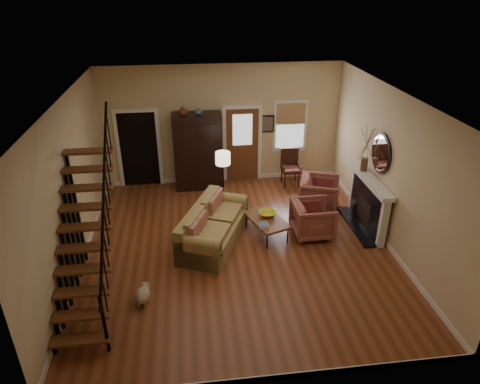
{
  "coord_description": "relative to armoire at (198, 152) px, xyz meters",
  "views": [
    {
      "loc": [
        -0.92,
        -7.74,
        5.31
      ],
      "look_at": [
        0.1,
        0.4,
        1.15
      ],
      "focal_mm": 32.0,
      "sensor_mm": 36.0,
      "label": 1
    }
  ],
  "objects": [
    {
      "name": "vase_b",
      "position": [
        0.05,
        -0.1,
        1.16
      ],
      "size": [
        0.2,
        0.2,
        0.21
      ],
      "primitive_type": "imported",
      "color": "#334C60",
      "rests_on": "armoire"
    },
    {
      "name": "sofa",
      "position": [
        0.21,
        -2.86,
        -0.63
      ],
      "size": [
        1.76,
        2.43,
        0.83
      ],
      "primitive_type": null,
      "rotation": [
        0.0,
        0.0,
        -0.4
      ],
      "color": "#A08549",
      "rests_on": "ground"
    },
    {
      "name": "floor_lamp",
      "position": [
        0.55,
        -1.45,
        -0.27
      ],
      "size": [
        0.39,
        0.39,
        1.56
      ],
      "primitive_type": null,
      "rotation": [
        0.0,
        0.0,
        -0.09
      ],
      "color": "black",
      "rests_on": "ground"
    },
    {
      "name": "room",
      "position": [
        0.29,
        -1.39,
        0.46
      ],
      "size": [
        7.0,
        7.33,
        3.3
      ],
      "color": "brown",
      "rests_on": "ground"
    },
    {
      "name": "armoire",
      "position": [
        0.0,
        0.0,
        0.0
      ],
      "size": [
        1.3,
        0.6,
        2.1
      ],
      "primitive_type": null,
      "color": "black",
      "rests_on": "ground"
    },
    {
      "name": "coffee_table",
      "position": [
        1.41,
        -2.73,
        -0.84
      ],
      "size": [
        0.99,
        1.27,
        0.43
      ],
      "primitive_type": null,
      "rotation": [
        0.0,
        0.0,
        0.34
      ],
      "color": "brown",
      "rests_on": "ground"
    },
    {
      "name": "armchair_right",
      "position": [
        2.93,
        -1.71,
        -0.62
      ],
      "size": [
        1.2,
        1.19,
        0.86
      ],
      "primitive_type": "imported",
      "rotation": [
        0.0,
        0.0,
        1.22
      ],
      "color": "maroon",
      "rests_on": "ground"
    },
    {
      "name": "books",
      "position": [
        1.29,
        -3.03,
        -0.59
      ],
      "size": [
        0.21,
        0.28,
        0.05
      ],
      "primitive_type": null,
      "color": "beige",
      "rests_on": "coffee_table"
    },
    {
      "name": "bowl",
      "position": [
        1.46,
        -2.58,
        -0.57
      ],
      "size": [
        0.38,
        0.38,
        0.09
      ],
      "primitive_type": "imported",
      "color": "gold",
      "rests_on": "coffee_table"
    },
    {
      "name": "dog",
      "position": [
        -1.21,
        -4.7,
        -0.89
      ],
      "size": [
        0.33,
        0.47,
        0.32
      ],
      "primitive_type": null,
      "rotation": [
        0.0,
        0.0,
        -0.17
      ],
      "color": "tan",
      "rests_on": "ground"
    },
    {
      "name": "side_chair",
      "position": [
        2.55,
        -0.2,
        -0.54
      ],
      "size": [
        0.54,
        0.54,
        1.02
      ],
      "primitive_type": null,
      "color": "#331910",
      "rests_on": "ground"
    },
    {
      "name": "vase_a",
      "position": [
        -0.35,
        -0.1,
        1.17
      ],
      "size": [
        0.24,
        0.24,
        0.25
      ],
      "primitive_type": "imported",
      "color": "#4C2619",
      "rests_on": "armoire"
    },
    {
      "name": "fireplace",
      "position": [
        3.83,
        -2.65,
        -0.31
      ],
      "size": [
        0.33,
        1.95,
        2.3
      ],
      "color": "black",
      "rests_on": "ground"
    },
    {
      "name": "staircase",
      "position": [
        -2.08,
        -4.45,
        0.55
      ],
      "size": [
        0.94,
        2.8,
        3.2
      ],
      "primitive_type": null,
      "color": "brown",
      "rests_on": "ground"
    },
    {
      "name": "armchair_left",
      "position": [
        2.45,
        -2.84,
        -0.64
      ],
      "size": [
        0.9,
        0.88,
        0.81
      ],
      "primitive_type": "imported",
      "rotation": [
        0.0,
        0.0,
        1.58
      ],
      "color": "maroon",
      "rests_on": "ground"
    }
  ]
}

